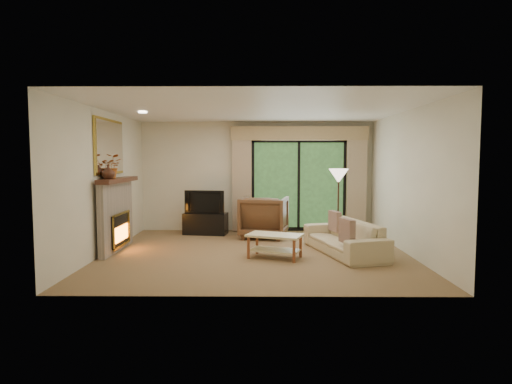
{
  "coord_description": "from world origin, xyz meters",
  "views": [
    {
      "loc": [
        0.07,
        -7.74,
        1.72
      ],
      "look_at": [
        0.0,
        0.3,
        1.1
      ],
      "focal_mm": 30.0,
      "sensor_mm": 36.0,
      "label": 1
    }
  ],
  "objects_px": {
    "armchair": "(264,217)",
    "media_console": "(206,224)",
    "coffee_table": "(275,246)",
    "sofa": "(344,237)"
  },
  "relations": [
    {
      "from": "media_console",
      "to": "sofa",
      "type": "relative_size",
      "value": 0.48
    },
    {
      "from": "media_console",
      "to": "coffee_table",
      "type": "height_order",
      "value": "media_console"
    },
    {
      "from": "sofa",
      "to": "coffee_table",
      "type": "bearing_deg",
      "value": -89.15
    },
    {
      "from": "sofa",
      "to": "coffee_table",
      "type": "xyz_separation_m",
      "value": [
        -1.28,
        -0.36,
        -0.09
      ]
    },
    {
      "from": "media_console",
      "to": "coffee_table",
      "type": "xyz_separation_m",
      "value": [
        1.5,
        -2.35,
        -0.03
      ]
    },
    {
      "from": "media_console",
      "to": "coffee_table",
      "type": "distance_m",
      "value": 2.79
    },
    {
      "from": "armchair",
      "to": "media_console",
      "type": "bearing_deg",
      "value": -5.27
    },
    {
      "from": "armchair",
      "to": "coffee_table",
      "type": "distance_m",
      "value": 1.98
    },
    {
      "from": "armchair",
      "to": "sofa",
      "type": "relative_size",
      "value": 0.49
    },
    {
      "from": "coffee_table",
      "to": "sofa",
      "type": "bearing_deg",
      "value": 36.34
    }
  ]
}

